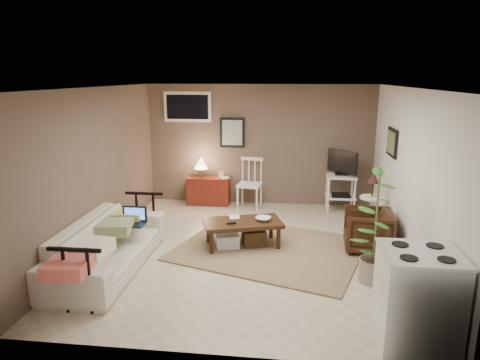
# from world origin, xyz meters

# --- Properties ---
(floor) EXTENTS (5.00, 5.00, 0.00)m
(floor) POSITION_xyz_m (0.00, 0.00, 0.00)
(floor) COLOR #C1B293
(floor) RESTS_ON ground
(art_back) EXTENTS (0.50, 0.03, 0.60)m
(art_back) POSITION_xyz_m (-0.55, 2.48, 1.45)
(art_back) COLOR black
(art_right) EXTENTS (0.03, 0.60, 0.45)m
(art_right) POSITION_xyz_m (2.23, 1.05, 1.52)
(art_right) COLOR black
(window) EXTENTS (0.96, 0.03, 0.60)m
(window) POSITION_xyz_m (-1.45, 2.48, 1.95)
(window) COLOR white
(rug) EXTENTS (3.13, 2.80, 0.03)m
(rug) POSITION_xyz_m (0.33, 0.06, 0.01)
(rug) COLOR #88714F
(rug) RESTS_ON floor
(coffee_table) EXTENTS (1.29, 0.92, 0.44)m
(coffee_table) POSITION_xyz_m (-0.09, 0.12, 0.25)
(coffee_table) COLOR #33180E
(coffee_table) RESTS_ON floor
(sofa) EXTENTS (0.67, 2.30, 0.90)m
(sofa) POSITION_xyz_m (-1.80, -0.82, 0.45)
(sofa) COLOR beige
(sofa) RESTS_ON floor
(sofa_pillows) EXTENTS (0.44, 2.19, 0.15)m
(sofa_pillows) POSITION_xyz_m (-1.74, -1.09, 0.55)
(sofa_pillows) COLOR beige
(sofa_pillows) RESTS_ON sofa
(sofa_end_rails) EXTENTS (0.62, 2.30, 0.77)m
(sofa_end_rails) POSITION_xyz_m (-1.67, -0.82, 0.39)
(sofa_end_rails) COLOR black
(sofa_end_rails) RESTS_ON floor
(laptop) EXTENTS (0.35, 0.26, 0.24)m
(laptop) POSITION_xyz_m (-1.58, -0.43, 0.58)
(laptop) COLOR black
(laptop) RESTS_ON sofa
(red_console) EXTENTS (0.84, 0.37, 0.97)m
(red_console) POSITION_xyz_m (-1.03, 2.29, 0.34)
(red_console) COLOR maroon
(red_console) RESTS_ON floor
(spindle_chair) EXTENTS (0.50, 0.50, 0.98)m
(spindle_chair) POSITION_xyz_m (-0.16, 2.15, 0.46)
(spindle_chair) COLOR white
(spindle_chair) RESTS_ON floor
(tv_stand) EXTENTS (0.55, 0.57, 1.18)m
(tv_stand) POSITION_xyz_m (1.60, 2.15, 0.62)
(tv_stand) COLOR white
(tv_stand) RESTS_ON floor
(side_table) EXTENTS (0.39, 0.39, 1.03)m
(side_table) POSITION_xyz_m (1.96, 0.98, 0.64)
(side_table) COLOR white
(side_table) RESTS_ON floor
(armchair) EXTENTS (0.68, 0.72, 0.70)m
(armchair) POSITION_xyz_m (1.79, 0.21, 0.35)
(armchair) COLOR black
(armchair) RESTS_ON floor
(potted_plant) EXTENTS (0.38, 0.38, 1.52)m
(potted_plant) POSITION_xyz_m (1.69, -0.80, 0.81)
(potted_plant) COLOR gray
(potted_plant) RESTS_ON floor
(stove) EXTENTS (0.73, 0.68, 0.96)m
(stove) POSITION_xyz_m (1.86, -2.06, 0.48)
(stove) COLOR silver
(stove) RESTS_ON floor
(bowl) EXTENTS (0.23, 0.10, 0.23)m
(bowl) POSITION_xyz_m (0.23, 0.19, 0.53)
(bowl) COLOR #33180E
(bowl) RESTS_ON coffee_table
(book_table) EXTENTS (0.16, 0.05, 0.21)m
(book_table) POSITION_xyz_m (-0.30, 0.26, 0.52)
(book_table) COLOR #33180E
(book_table) RESTS_ON coffee_table
(book_console) EXTENTS (0.16, 0.08, 0.21)m
(book_console) POSITION_xyz_m (-0.74, 2.21, 0.67)
(book_console) COLOR #33180E
(book_console) RESTS_ON red_console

